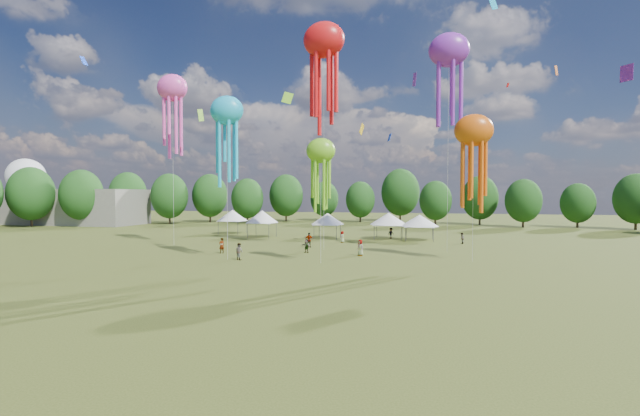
# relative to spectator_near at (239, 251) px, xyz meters

# --- Properties ---
(spectator_near) EXTENTS (1.08, 1.01, 1.77)m
(spectator_near) POSITION_rel_spectator_near_xyz_m (0.00, 0.00, 0.00)
(spectator_near) COLOR gray
(spectator_near) RESTS_ON ground
(spectators_far) EXTENTS (28.78, 22.36, 1.90)m
(spectators_far) POSITION_rel_spectator_near_xyz_m (9.37, 13.58, -0.03)
(spectators_far) COLOR gray
(spectators_far) RESTS_ON ground
(festival_tents) EXTENTS (37.16, 9.99, 4.32)m
(festival_tents) POSITION_rel_spectator_near_xyz_m (3.91, 24.45, 2.23)
(festival_tents) COLOR #47474C
(festival_tents) RESTS_ON ground
(show_kites) EXTENTS (41.50, 14.50, 27.86)m
(show_kites) POSITION_rel_spectator_near_xyz_m (8.19, 8.03, 17.85)
(show_kites) COLOR #1BB9ED
(show_kites) RESTS_ON ground
(treeline) EXTENTS (201.57, 95.24, 13.43)m
(treeline) POSITION_rel_spectator_near_xyz_m (4.71, 31.65, 5.66)
(treeline) COLOR #38281C
(treeline) RESTS_ON ground
(hangar) EXTENTS (40.00, 12.00, 8.00)m
(hangar) POSITION_rel_spectator_near_xyz_m (-63.43, 41.13, 3.11)
(hangar) COLOR gray
(hangar) RESTS_ON ground
(radome) EXTENTS (9.00, 9.00, 16.00)m
(radome) POSITION_rel_spectator_near_xyz_m (-79.43, 47.13, 9.10)
(radome) COLOR white
(radome) RESTS_ON ground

